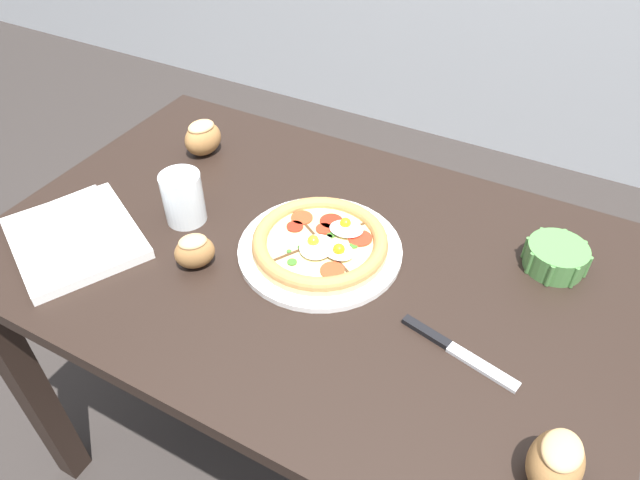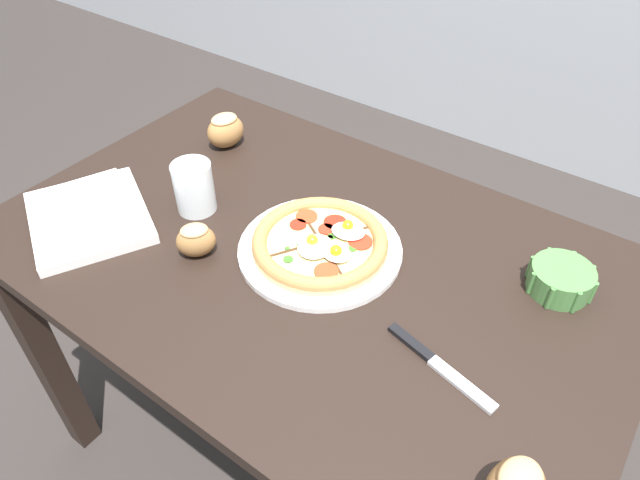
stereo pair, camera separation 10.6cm
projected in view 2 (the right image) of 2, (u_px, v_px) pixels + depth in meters
ground_plane at (311, 452)px, 1.61m from camera, size 12.00×12.00×0.00m
dining_table at (308, 293)px, 1.17m from camera, size 1.21×0.78×0.78m
pizza at (320, 244)px, 1.07m from camera, size 0.31×0.31×0.05m
ramekin_bowl at (561, 279)px, 0.99m from camera, size 0.12×0.12×0.05m
napkin_folded at (88, 215)px, 1.14m from camera, size 0.33×0.31×0.04m
bread_piece_mid at (196, 240)px, 1.06m from camera, size 0.09×0.09×0.07m
bread_piece_far at (225, 130)px, 1.34m from camera, size 0.09×0.11×0.08m
knife_main at (438, 365)px, 0.89m from camera, size 0.21×0.06×0.01m
water_glass at (194, 190)px, 1.15m from camera, size 0.08×0.08×0.11m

